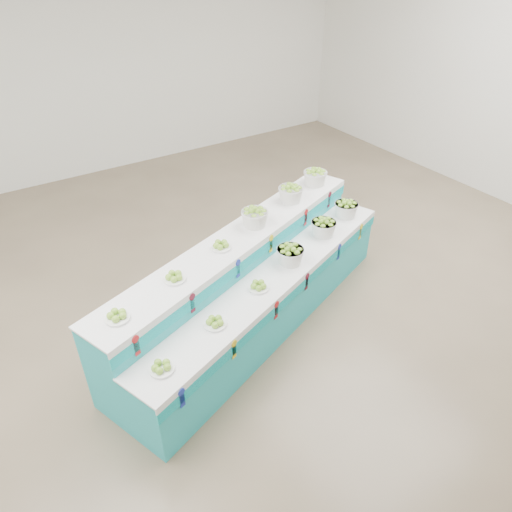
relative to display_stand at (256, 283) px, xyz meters
name	(u,v)px	position (x,y,z in m)	size (l,w,h in m)	color
ground	(257,316)	(0.03, 0.02, -0.51)	(10.00, 10.00, 0.00)	brown
back_wall	(92,56)	(0.03, 5.02, 1.49)	(10.00, 10.00, 0.00)	silver
display_stand	(256,283)	(0.00, 0.00, 0.00)	(3.85, 0.99, 1.02)	#27B1BA
plate_lower_left	(161,366)	(-1.43, -0.78, 0.25)	(0.21, 0.21, 0.09)	white
plate_lower_mid	(215,322)	(-0.80, -0.55, 0.25)	(0.21, 0.21, 0.09)	white
plate_lower_right	(258,285)	(-0.18, -0.32, 0.25)	(0.21, 0.21, 0.09)	white
basket_lower_left	(290,254)	(0.36, -0.12, 0.32)	(0.30, 0.30, 0.21)	silver
basket_lower_mid	(323,227)	(1.03, 0.12, 0.32)	(0.30, 0.30, 0.21)	silver
basket_lower_right	(346,208)	(1.56, 0.32, 0.32)	(0.30, 0.30, 0.21)	silver
plate_upper_left	(117,315)	(-1.59, -0.33, 0.55)	(0.21, 0.21, 0.09)	white
plate_upper_mid	(174,276)	(-0.97, -0.10, 0.55)	(0.21, 0.21, 0.09)	white
plate_upper_right	(221,245)	(-0.34, 0.13, 0.55)	(0.21, 0.21, 0.09)	white
basket_upper_left	(255,217)	(0.20, 0.32, 0.62)	(0.30, 0.30, 0.21)	silver
basket_upper_mid	(291,193)	(0.87, 0.57, 0.62)	(0.30, 0.30, 0.21)	silver
basket_upper_right	(315,177)	(1.40, 0.76, 0.62)	(0.30, 0.30, 0.21)	silver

